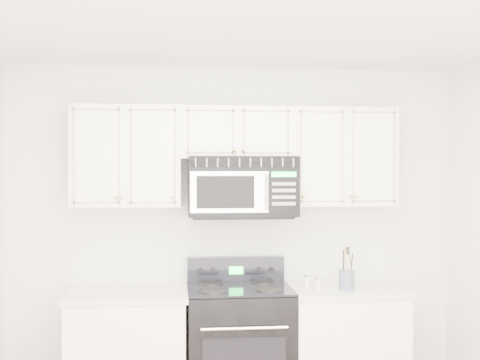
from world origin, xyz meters
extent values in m
cube|color=silver|center=(0.00, 0.00, 2.60)|extent=(3.50, 3.50, 0.01)
cube|color=white|center=(0.00, 1.75, 1.30)|extent=(3.50, 0.01, 2.60)
cube|color=white|center=(-0.80, 1.44, 0.44)|extent=(0.82, 0.63, 0.88)
cube|color=beige|center=(-0.80, 1.44, 0.90)|extent=(0.86, 0.65, 0.04)
cube|color=white|center=(0.80, 1.44, 0.44)|extent=(0.82, 0.63, 0.88)
cube|color=beige|center=(0.80, 1.44, 0.90)|extent=(0.86, 0.65, 0.04)
cube|color=black|center=(0.01, 1.43, 0.46)|extent=(0.75, 0.65, 0.92)
cylinder|color=silver|center=(0.01, 1.07, 0.72)|extent=(0.60, 0.02, 0.02)
cube|color=black|center=(0.01, 1.43, 0.93)|extent=(0.75, 0.65, 0.02)
cube|color=black|center=(0.01, 1.71, 1.02)|extent=(0.75, 0.08, 0.20)
cube|color=#11F03A|center=(0.01, 1.67, 1.02)|extent=(0.11, 0.00, 0.06)
cube|color=white|center=(-0.82, 1.58, 1.90)|extent=(0.80, 0.33, 0.75)
cube|color=white|center=(0.82, 1.58, 1.90)|extent=(0.80, 0.33, 0.75)
cube|color=white|center=(0.00, 1.58, 2.08)|extent=(0.84, 0.33, 0.39)
sphere|color=#CFBC53|center=(-0.84, 1.40, 1.60)|extent=(0.03, 0.03, 0.03)
sphere|color=#CFBC53|center=(-0.48, 1.40, 1.60)|extent=(0.03, 0.03, 0.03)
sphere|color=#CFBC53|center=(0.48, 1.40, 1.60)|extent=(0.03, 0.03, 0.03)
sphere|color=#CFBC53|center=(0.84, 1.40, 1.60)|extent=(0.03, 0.03, 0.03)
sphere|color=#CFBC53|center=(-0.03, 1.40, 1.94)|extent=(0.03, 0.03, 0.03)
sphere|color=#CFBC53|center=(0.03, 1.40, 1.94)|extent=(0.03, 0.03, 0.03)
cylinder|color=#C6000A|center=(-0.02, 1.40, 1.89)|extent=(0.00, 0.00, 0.11)
sphere|color=#CFBC53|center=(-0.02, 1.40, 1.83)|extent=(0.04, 0.04, 0.04)
cube|color=black|center=(0.04, 1.55, 1.67)|extent=(0.81, 0.40, 0.45)
cube|color=gray|center=(0.04, 1.35, 1.85)|extent=(0.79, 0.01, 0.08)
cube|color=silver|center=(-0.07, 1.34, 1.64)|extent=(0.57, 0.01, 0.30)
cube|color=black|center=(-0.10, 1.34, 1.64)|extent=(0.42, 0.01, 0.23)
cube|color=black|center=(0.32, 1.34, 1.64)|extent=(0.22, 0.01, 0.30)
cube|color=#11F03A|center=(0.32, 1.33, 1.76)|extent=(0.18, 0.00, 0.04)
cylinder|color=silver|center=(0.20, 1.31, 1.64)|extent=(0.02, 0.02, 0.26)
cylinder|color=slate|center=(0.79, 1.32, 0.99)|extent=(0.12, 0.12, 0.14)
cylinder|color=#B67F52|center=(0.82, 1.32, 1.06)|extent=(0.01, 0.01, 0.25)
cylinder|color=#242427|center=(0.77, 1.34, 1.07)|extent=(0.01, 0.01, 0.27)
cylinder|color=#B67F52|center=(0.77, 1.29, 1.08)|extent=(0.01, 0.01, 0.29)
cylinder|color=#242427|center=(0.82, 1.32, 1.06)|extent=(0.01, 0.01, 0.25)
cylinder|color=white|center=(0.58, 1.34, 0.96)|extent=(0.04, 0.04, 0.08)
cylinder|color=silver|center=(0.58, 1.34, 1.01)|extent=(0.04, 0.04, 0.02)
cylinder|color=white|center=(0.52, 1.47, 0.96)|extent=(0.04, 0.04, 0.07)
cylinder|color=silver|center=(0.52, 1.47, 1.00)|extent=(0.04, 0.04, 0.01)
camera|label=1|loc=(-0.44, -2.96, 1.77)|focal=45.00mm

